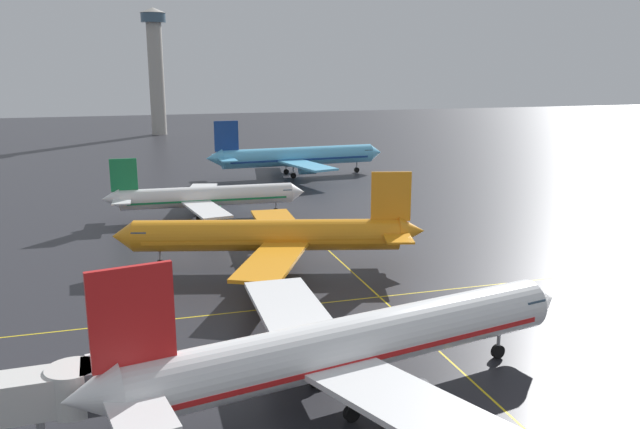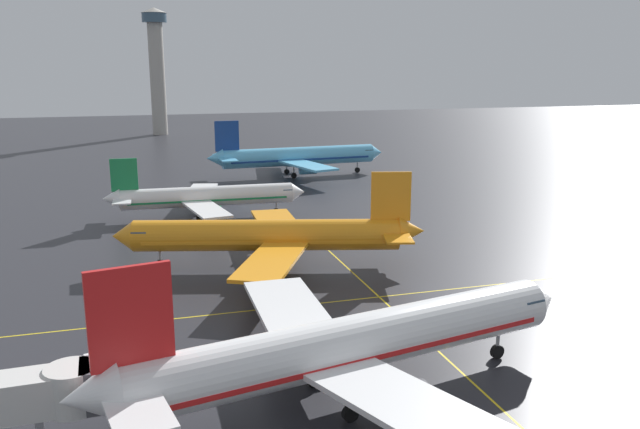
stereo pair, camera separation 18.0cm
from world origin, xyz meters
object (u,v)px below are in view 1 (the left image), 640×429
at_px(airliner_third_row, 205,197).
at_px(airliner_far_left_stand, 296,157).
at_px(airliner_front_gate, 351,345).
at_px(control_tower, 156,63).
at_px(airliner_second_row, 271,236).

bearing_deg(airliner_third_row, airliner_far_left_stand, 55.03).
xyz_separation_m(airliner_front_gate, airliner_third_row, (-3.47, 62.34, -0.88)).
xyz_separation_m(airliner_front_gate, airliner_far_left_stand, (20.95, 97.26, 0.00)).
distance_m(airliner_third_row, airliner_far_left_stand, 42.61).
bearing_deg(control_tower, airliner_second_row, -88.16).
bearing_deg(airliner_front_gate, airliner_third_row, 93.18).
relative_size(airliner_third_row, airliner_far_left_stand, 0.80).
relative_size(airliner_second_row, airliner_far_left_stand, 0.92).
relative_size(airliner_far_left_stand, control_tower, 0.94).
bearing_deg(control_tower, airliner_front_gate, -88.81).
bearing_deg(control_tower, airliner_far_left_stand, -75.80).
height_order(airliner_far_left_stand, control_tower, control_tower).
xyz_separation_m(airliner_far_left_stand, control_tower, (-25.01, 98.86, 20.56)).
bearing_deg(airliner_front_gate, control_tower, 91.19).
bearing_deg(airliner_second_row, airliner_third_row, 99.03).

